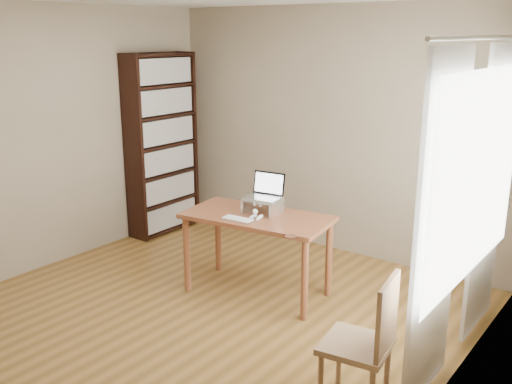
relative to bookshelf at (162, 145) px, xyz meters
The scene contains 10 objects.
room 2.43m from the bookshelf, 39.52° to the right, with size 4.04×4.54×2.64m.
bookshelf is the anchor object (origin of this frame).
curtains 3.83m from the bookshelf, 11.30° to the right, with size 0.03×1.90×2.25m.
desk 2.12m from the bookshelf, 20.40° to the right, with size 1.38×0.83×0.75m.
laptop_stand 2.06m from the bookshelf, 18.30° to the right, with size 0.32×0.25×0.13m.
laptop 2.04m from the bookshelf, 16.86° to the right, with size 0.34×0.30×0.22m.
keyboard 2.14m from the bookshelf, 26.37° to the right, with size 0.30×0.15×0.02m.
coaster 2.71m from the bookshelf, 21.94° to the right, with size 0.10×0.10×0.01m, color #4F2B1B.
cat 2.08m from the bookshelf, 17.27° to the right, with size 0.25×0.48×0.16m.
chair 3.92m from the bookshelf, 25.45° to the right, with size 0.46×0.46×0.91m.
Camera 1 is at (3.02, -3.01, 2.31)m, focal length 40.00 mm.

